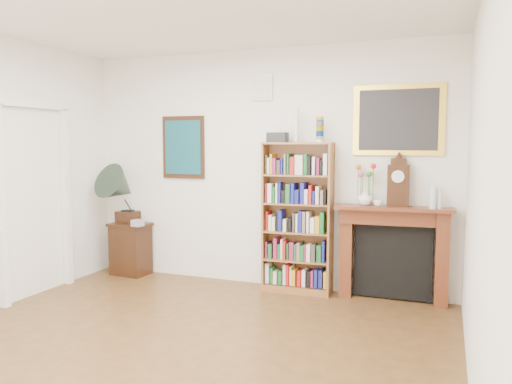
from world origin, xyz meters
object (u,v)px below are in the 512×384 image
at_px(bottle_right, 439,199).
at_px(gramophone, 121,190).
at_px(bookshelf, 297,209).
at_px(bottle_left, 433,197).
at_px(fireplace, 393,246).
at_px(side_cabinet, 131,249).
at_px(mantel_clock, 398,183).
at_px(cd_stack, 138,223).
at_px(flower_vase, 365,197).
at_px(teacup, 378,203).

bearing_deg(bottle_right, gramophone, -178.28).
xyz_separation_m(bookshelf, gramophone, (-2.31, -0.10, 0.15)).
bearing_deg(bookshelf, bottle_left, -4.66).
xyz_separation_m(fireplace, gramophone, (-3.37, -0.17, 0.51)).
relative_size(side_cabinet, mantel_clock, 1.31).
bearing_deg(cd_stack, flower_vase, 4.69).
bearing_deg(cd_stack, gramophone, 162.93).
bearing_deg(teacup, flower_vase, 152.31).
bearing_deg(fireplace, flower_vase, -176.81).
xyz_separation_m(side_cabinet, teacup, (3.14, -0.01, 0.74)).
height_order(bookshelf, cd_stack, bookshelf).
bearing_deg(side_cabinet, bookshelf, 5.34).
height_order(side_cabinet, cd_stack, cd_stack).
distance_m(side_cabinet, mantel_clock, 3.46).
xyz_separation_m(side_cabinet, gramophone, (-0.08, -0.06, 0.77)).
distance_m(cd_stack, flower_vase, 2.80).
xyz_separation_m(teacup, bottle_left, (0.54, 0.03, 0.08)).
bearing_deg(flower_vase, bottle_right, -1.39).
height_order(gramophone, teacup, gramophone).
height_order(flower_vase, teacup, flower_vase).
bearing_deg(flower_vase, mantel_clock, 4.53).
height_order(side_cabinet, gramophone, gramophone).
xyz_separation_m(side_cabinet, flower_vase, (2.99, 0.07, 0.78)).
bearing_deg(side_cabinet, bottle_left, 4.66).
bearing_deg(bookshelf, mantel_clock, -0.81).
xyz_separation_m(flower_vase, bottle_right, (0.75, -0.02, 0.02)).
relative_size(fireplace, cd_stack, 10.35).
xyz_separation_m(gramophone, bottle_right, (3.82, 0.11, 0.02)).
xyz_separation_m(side_cabinet, fireplace, (3.29, 0.11, 0.27)).
relative_size(side_cabinet, flower_vase, 3.95).
bearing_deg(fireplace, side_cabinet, 178.07).
distance_m(mantel_clock, teacup, 0.30).
bearing_deg(teacup, side_cabinet, 179.83).
bearing_deg(mantel_clock, bookshelf, -177.96).
height_order(cd_stack, flower_vase, flower_vase).
bearing_deg(mantel_clock, cd_stack, -176.38).
distance_m(fireplace, teacup, 0.51).
height_order(side_cabinet, fireplace, fireplace).
relative_size(bookshelf, flower_vase, 11.62).
distance_m(fireplace, bottle_right, 0.70).
xyz_separation_m(fireplace, cd_stack, (-3.07, -0.26, 0.11)).
distance_m(bookshelf, mantel_clock, 1.14).
bearing_deg(bottle_left, bottle_right, 28.64).
relative_size(gramophone, bottle_right, 3.90).
height_order(fireplace, mantel_clock, mantel_clock).
bearing_deg(side_cabinet, teacup, 4.21).
distance_m(mantel_clock, flower_vase, 0.38).
distance_m(bookshelf, fireplace, 1.12).
height_order(teacup, bottle_right, bottle_right).
relative_size(flower_vase, bottle_left, 0.71).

